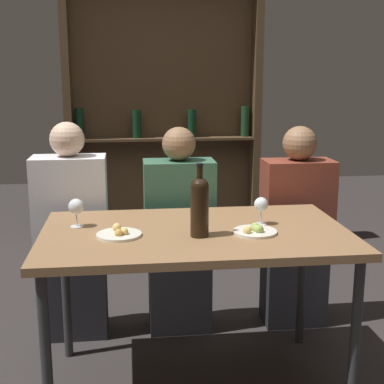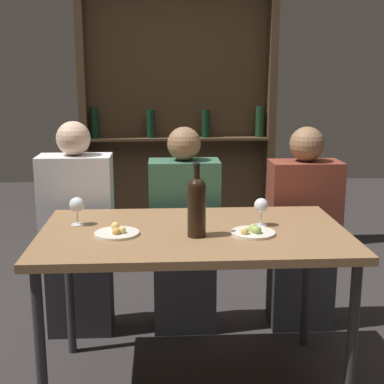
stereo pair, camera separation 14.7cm
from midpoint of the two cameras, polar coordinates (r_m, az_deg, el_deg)
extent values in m
plane|color=#332D2D|center=(2.74, 1.79, -19.83)|extent=(10.00, 10.00, 0.00)
cube|color=olive|center=(2.42, 1.91, -4.53)|extent=(1.38, 0.82, 0.04)
cylinder|color=#2D2D30|center=(2.28, -14.00, -16.64)|extent=(0.04, 0.04, 0.74)
cylinder|color=#2D2D30|center=(2.40, 18.43, -15.39)|extent=(0.04, 0.04, 0.74)
cylinder|color=#2D2D30|center=(2.90, -11.52, -9.96)|extent=(0.04, 0.04, 0.74)
cylinder|color=#2D2D30|center=(2.99, 13.51, -9.33)|extent=(0.04, 0.04, 0.74)
cube|color=#4C3823|center=(4.42, -0.58, 8.32)|extent=(1.50, 0.02, 2.28)
cube|color=#4C3823|center=(4.34, -10.51, 8.03)|extent=(0.06, 0.18, 2.28)
cube|color=#4C3823|center=(4.42, 9.33, 8.15)|extent=(0.06, 0.18, 2.28)
cube|color=#4C3823|center=(4.33, -0.51, 5.72)|extent=(1.42, 0.18, 0.02)
cylinder|color=black|center=(4.34, -9.43, 7.28)|extent=(0.07, 0.07, 0.24)
cylinder|color=black|center=(4.31, -3.43, 7.28)|extent=(0.07, 0.07, 0.22)
cylinder|color=black|center=(4.34, 2.48, 7.32)|extent=(0.07, 0.07, 0.22)
cylinder|color=#19381E|center=(4.40, 8.19, 7.44)|extent=(0.07, 0.07, 0.25)
cylinder|color=black|center=(2.30, 2.32, -2.14)|extent=(0.08, 0.08, 0.22)
sphere|color=black|center=(2.28, 2.35, 0.53)|extent=(0.08, 0.08, 0.08)
cylinder|color=black|center=(2.27, 2.36, 1.64)|extent=(0.03, 0.03, 0.09)
cylinder|color=black|center=(2.26, 2.37, 2.91)|extent=(0.03, 0.03, 0.01)
cylinder|color=silver|center=(2.52, 8.99, -3.52)|extent=(0.06, 0.06, 0.00)
cylinder|color=silver|center=(2.51, 9.02, -2.66)|extent=(0.01, 0.01, 0.08)
sphere|color=silver|center=(2.49, 9.07, -1.42)|extent=(0.07, 0.07, 0.07)
cylinder|color=silver|center=(2.54, -10.47, -3.44)|extent=(0.06, 0.06, 0.00)
cylinder|color=silver|center=(2.53, -10.51, -2.60)|extent=(0.01, 0.01, 0.07)
sphere|color=silver|center=(2.52, -10.56, -1.36)|extent=(0.07, 0.07, 0.07)
cylinder|color=silver|center=(2.36, -6.26, -4.42)|extent=(0.20, 0.20, 0.01)
sphere|color=#E5BC66|center=(2.34, -5.71, -4.13)|extent=(0.04, 0.04, 0.04)
sphere|color=gold|center=(2.36, -6.16, -4.13)|extent=(0.02, 0.02, 0.02)
sphere|color=#E5BC66|center=(2.41, -6.44, -3.66)|extent=(0.04, 0.04, 0.04)
sphere|color=gold|center=(2.33, -6.31, -4.25)|extent=(0.04, 0.04, 0.04)
cylinder|color=silver|center=(2.38, 8.28, -4.35)|extent=(0.20, 0.20, 0.01)
sphere|color=#99B256|center=(2.37, 8.43, -4.05)|extent=(0.03, 0.03, 0.03)
sphere|color=#E5BC66|center=(2.34, 7.44, -4.20)|extent=(0.04, 0.04, 0.04)
sphere|color=#99B256|center=(2.38, 8.33, -3.87)|extent=(0.04, 0.04, 0.04)
sphere|color=#99B256|center=(2.36, 8.71, -4.09)|extent=(0.04, 0.04, 0.04)
cube|color=#26262B|center=(3.18, -10.46, -10.65)|extent=(0.36, 0.22, 0.45)
cube|color=white|center=(3.02, -10.85, -1.61)|extent=(0.40, 0.22, 0.58)
sphere|color=beige|center=(2.95, -11.16, 5.63)|extent=(0.19, 0.19, 0.19)
cube|color=#26262B|center=(3.16, 0.55, -10.56)|extent=(0.35, 0.22, 0.45)
cube|color=#38664C|center=(3.00, 0.57, -1.78)|extent=(0.39, 0.22, 0.55)
sphere|color=#8C6647|center=(2.93, 0.58, 5.17)|extent=(0.19, 0.19, 0.19)
cube|color=#26262B|center=(3.28, 12.73, -10.03)|extent=(0.36, 0.22, 0.45)
cube|color=brown|center=(3.13, 13.17, -1.65)|extent=(0.40, 0.22, 0.54)
sphere|color=#8C6647|center=(3.06, 13.51, 4.99)|extent=(0.19, 0.19, 0.19)
camera|label=1|loc=(0.07, -88.32, 0.38)|focal=50.00mm
camera|label=2|loc=(0.07, 91.68, -0.38)|focal=50.00mm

